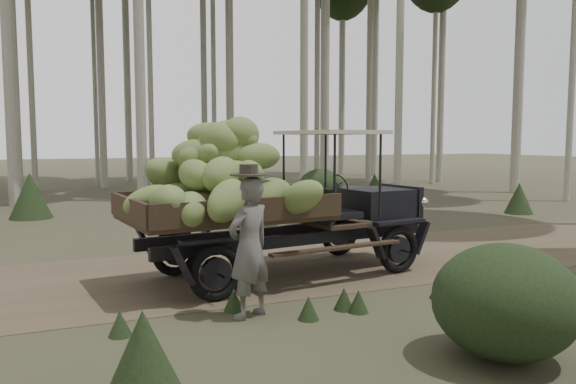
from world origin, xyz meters
The scene contains 5 objects.
ground centered at (0.00, 0.00, 0.00)m, with size 120.00×120.00×0.00m, color #473D2B.
dirt_track centered at (0.00, 0.00, 0.00)m, with size 70.00×4.00×0.01m, color brown.
banana_truck centered at (0.56, -0.77, 1.54)m, with size 5.42×2.85×2.63m.
farmer centered at (0.00, -2.42, 0.91)m, with size 0.77×0.66×1.93m.
undergrowth centered at (-0.53, 0.27, 0.56)m, with size 21.78×23.58×1.39m.
Camera 1 is at (-2.24, -8.97, 2.24)m, focal length 35.00 mm.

